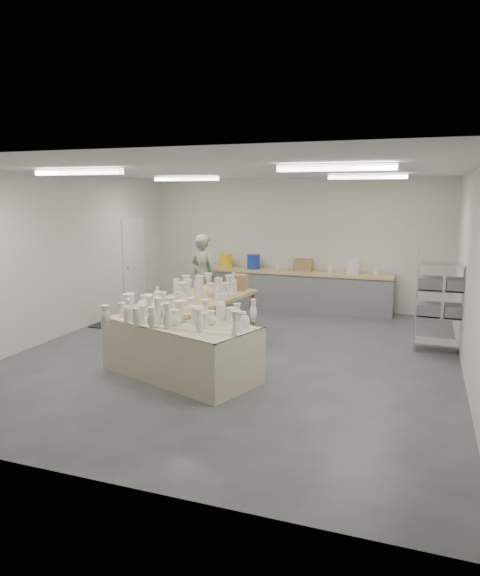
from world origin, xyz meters
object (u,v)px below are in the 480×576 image
at_px(work_table, 203,296).
at_px(potter, 204,275).
at_px(drying_table, 180,346).
at_px(red_stool, 209,299).

relative_size(work_table, potter, 1.40).
bearing_deg(potter, drying_table, 126.40).
height_order(potter, red_stool, potter).
height_order(drying_table, work_table, work_table).
xyz_separation_m(drying_table, work_table, (-0.30, 1.51, 0.45)).
bearing_deg(drying_table, red_stool, 126.57).
relative_size(work_table, red_stool, 6.40).
xyz_separation_m(drying_table, red_stool, (-1.23, 3.95, -0.15)).
xyz_separation_m(potter, red_stool, (0.00, 0.27, -0.59)).
bearing_deg(red_stool, work_table, -69.04).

